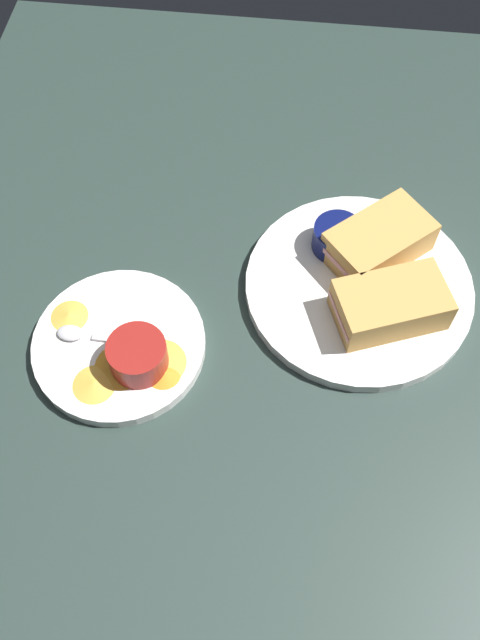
% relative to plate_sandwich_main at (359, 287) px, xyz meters
% --- Properties ---
extents(ground_plane, '(1.10, 1.10, 0.03)m').
position_rel_plate_sandwich_main_xyz_m(ground_plane, '(0.05, 0.02, -0.02)').
color(ground_plane, '#283833').
extents(plate_sandwich_main, '(0.29, 0.29, 0.02)m').
position_rel_plate_sandwich_main_xyz_m(plate_sandwich_main, '(0.00, 0.00, 0.00)').
color(plate_sandwich_main, white).
rests_on(plate_sandwich_main, ground_plane).
extents(sandwich_half_near, '(0.15, 0.12, 0.05)m').
position_rel_plate_sandwich_main_xyz_m(sandwich_half_near, '(-0.03, 0.04, 0.03)').
color(sandwich_half_near, tan).
rests_on(sandwich_half_near, plate_sandwich_main).
extents(sandwich_half_far, '(0.15, 0.14, 0.05)m').
position_rel_plate_sandwich_main_xyz_m(sandwich_half_far, '(-0.02, -0.05, 0.03)').
color(sandwich_half_far, tan).
rests_on(sandwich_half_far, plate_sandwich_main).
extents(ramekin_dark_sauce, '(0.06, 0.06, 0.04)m').
position_rel_plate_sandwich_main_xyz_m(ramekin_dark_sauce, '(0.03, -0.06, 0.03)').
color(ramekin_dark_sauce, '#0C144C').
rests_on(ramekin_dark_sauce, plate_sandwich_main).
extents(spoon_by_dark_ramekin, '(0.06, 0.09, 0.01)m').
position_rel_plate_sandwich_main_xyz_m(spoon_by_dark_ramekin, '(0.01, -0.01, 0.01)').
color(spoon_by_dark_ramekin, silver).
rests_on(spoon_by_dark_ramekin, plate_sandwich_main).
extents(plate_chips_companion, '(0.21, 0.21, 0.02)m').
position_rel_plate_sandwich_main_xyz_m(plate_chips_companion, '(0.28, 0.12, 0.00)').
color(plate_chips_companion, white).
rests_on(plate_chips_companion, ground_plane).
extents(ramekin_light_gravy, '(0.07, 0.07, 0.04)m').
position_rel_plate_sandwich_main_xyz_m(ramekin_light_gravy, '(0.25, 0.14, 0.03)').
color(ramekin_light_gravy, maroon).
rests_on(ramekin_light_gravy, plate_chips_companion).
extents(spoon_by_gravy_ramekin, '(0.10, 0.02, 0.01)m').
position_rel_plate_sandwich_main_xyz_m(spoon_by_gravy_ramekin, '(0.33, 0.11, 0.01)').
color(spoon_by_gravy_ramekin, silver).
rests_on(spoon_by_gravy_ramekin, plate_chips_companion).
extents(plantain_chip_scatter, '(0.19, 0.15, 0.01)m').
position_rel_plate_sandwich_main_xyz_m(plantain_chip_scatter, '(0.27, 0.14, 0.01)').
color(plantain_chip_scatter, gold).
rests_on(plantain_chip_scatter, plate_chips_companion).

